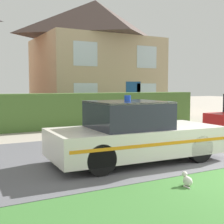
{
  "coord_description": "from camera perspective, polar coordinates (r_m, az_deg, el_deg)",
  "views": [
    {
      "loc": [
        -5.33,
        -3.8,
        1.81
      ],
      "look_at": [
        -0.87,
        4.4,
        1.05
      ],
      "focal_mm": 50.0,
      "sensor_mm": 36.0,
      "label": 1
    }
  ],
  "objects": [
    {
      "name": "road_strip",
      "position": [
        9.33,
        6.94,
        -6.53
      ],
      "size": [
        28.0,
        5.33,
        0.01
      ],
      "primitive_type": "cube",
      "color": "#5B5B60",
      "rests_on": "ground"
    },
    {
      "name": "house_right",
      "position": [
        20.46,
        -3.01,
        10.05
      ],
      "size": [
        7.58,
        6.09,
        7.3
      ],
      "color": "tan",
      "rests_on": "ground"
    },
    {
      "name": "cat",
      "position": [
        5.98,
        13.54,
        -12.02
      ],
      "size": [
        0.17,
        0.3,
        0.27
      ],
      "rotation": [
        0.0,
        0.0,
        1.53
      ],
      "color": "silver",
      "rests_on": "ground"
    },
    {
      "name": "police_car",
      "position": [
        7.55,
        4.03,
        -3.99
      ],
      "size": [
        4.25,
        1.96,
        1.6
      ],
      "rotation": [
        0.0,
        0.0,
        -0.05
      ],
      "color": "black",
      "rests_on": "road_strip"
    },
    {
      "name": "garden_hedge",
      "position": [
        13.55,
        -10.9,
        0.13
      ],
      "size": [
        14.75,
        0.89,
        1.52
      ],
      "primitive_type": "cube",
      "color": "#4C7233",
      "rests_on": "ground"
    }
  ]
}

